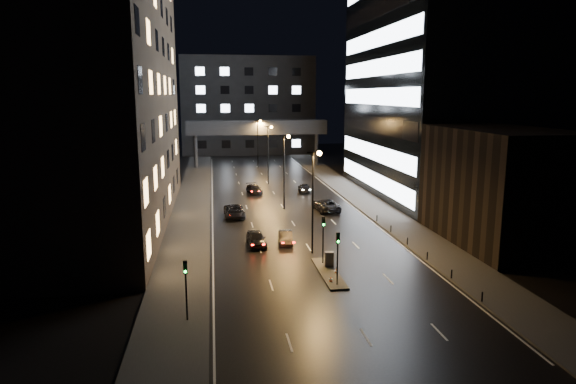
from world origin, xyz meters
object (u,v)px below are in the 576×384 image
object	(u,v)px
car_away_c	(234,211)
car_toward_a	(326,205)
car_away_a	(256,238)
car_away_d	(254,189)
car_away_b	(285,238)
utility_cabinet	(329,259)
car_toward_b	(304,188)

from	to	relation	value
car_away_c	car_toward_a	world-z (taller)	car_toward_a
car_away_a	car_away_d	bearing A→B (deg)	83.33
car_away_b	utility_cabinet	world-z (taller)	utility_cabinet
car_away_b	utility_cabinet	bearing A→B (deg)	-64.94
car_away_b	utility_cabinet	xyz separation A→B (m)	(2.85, -8.01, 0.15)
car_away_b	car_toward_a	distance (m)	16.34
car_toward_a	utility_cabinet	size ratio (longest dim) A/B	4.46
car_toward_b	utility_cabinet	world-z (taller)	utility_cabinet
car_away_a	car_toward_b	distance (m)	30.32
car_toward_b	car_away_a	bearing A→B (deg)	77.58
car_away_a	car_away_c	size ratio (longest dim) A/B	0.84
car_away_a	car_away_d	xyz separation A→B (m)	(2.13, 28.49, -0.07)
utility_cabinet	car_toward_a	bearing A→B (deg)	84.58
car_away_d	car_toward_b	size ratio (longest dim) A/B	1.07
car_away_b	car_toward_a	world-z (taller)	car_toward_a
car_away_a	car_away_b	distance (m)	3.11
car_away_a	car_away_c	world-z (taller)	car_away_a
car_away_b	car_away_c	xyz separation A→B (m)	(-4.77, 12.74, 0.09)
car_away_a	utility_cabinet	xyz separation A→B (m)	(5.94, -7.74, 0.04)
car_away_d	car_toward_a	distance (m)	16.13
car_away_b	car_toward_b	world-z (taller)	car_away_b
car_away_d	utility_cabinet	bearing A→B (deg)	-91.66
car_toward_a	car_away_b	bearing A→B (deg)	56.85
car_away_d	car_away_a	bearing A→B (deg)	-101.94
car_away_b	car_toward_b	distance (m)	29.17
car_away_b	car_away_c	bearing A→B (deg)	116.02
car_away_c	car_toward_a	xyz separation A→B (m)	(12.29, 1.77, 0.07)
car_away_d	utility_cabinet	size ratio (longest dim) A/B	3.67
utility_cabinet	car_toward_b	bearing A→B (deg)	89.69
car_toward_a	car_toward_b	size ratio (longest dim) A/B	1.30
car_away_a	car_away_b	bearing A→B (deg)	2.60
car_away_b	car_toward_a	size ratio (longest dim) A/B	0.68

